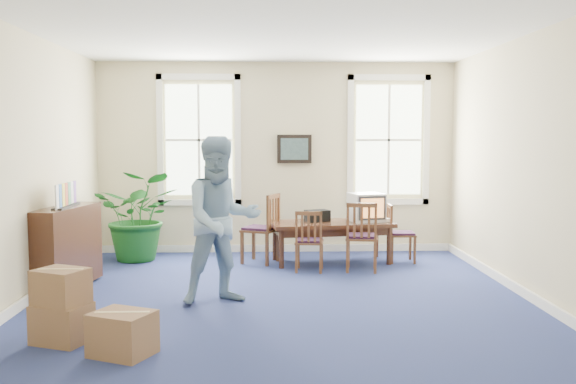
{
  "coord_description": "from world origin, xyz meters",
  "views": [
    {
      "loc": [
        -0.19,
        -7.59,
        1.97
      ],
      "look_at": [
        0.1,
        0.6,
        1.25
      ],
      "focal_mm": 40.0,
      "sensor_mm": 36.0,
      "label": 1
    }
  ],
  "objects_px": {
    "crt_tv": "(366,207)",
    "cardboard_boxes": "(84,301)",
    "chair_near_left": "(309,241)",
    "man": "(222,220)",
    "conference_table": "(331,242)",
    "credenza": "(66,249)",
    "potted_plant": "(140,216)"
  },
  "relations": [
    {
      "from": "crt_tv",
      "to": "cardboard_boxes",
      "type": "relative_size",
      "value": 0.4
    },
    {
      "from": "chair_near_left",
      "to": "man",
      "type": "xyz_separation_m",
      "value": [
        -1.15,
        -1.73,
        0.53
      ]
    },
    {
      "from": "conference_table",
      "to": "credenza",
      "type": "distance_m",
      "value": 3.94
    },
    {
      "from": "crt_tv",
      "to": "chair_near_left",
      "type": "height_order",
      "value": "crt_tv"
    },
    {
      "from": "conference_table",
      "to": "man",
      "type": "distance_m",
      "value": 2.9
    },
    {
      "from": "credenza",
      "to": "potted_plant",
      "type": "bearing_deg",
      "value": 83.58
    },
    {
      "from": "crt_tv",
      "to": "chair_near_left",
      "type": "distance_m",
      "value": 1.23
    },
    {
      "from": "conference_table",
      "to": "crt_tv",
      "type": "xyz_separation_m",
      "value": [
        0.55,
        0.04,
        0.54
      ]
    },
    {
      "from": "chair_near_left",
      "to": "man",
      "type": "distance_m",
      "value": 2.15
    },
    {
      "from": "man",
      "to": "credenza",
      "type": "relative_size",
      "value": 1.5
    },
    {
      "from": "crt_tv",
      "to": "cardboard_boxes",
      "type": "height_order",
      "value": "crt_tv"
    },
    {
      "from": "crt_tv",
      "to": "man",
      "type": "distance_m",
      "value": 3.2
    },
    {
      "from": "conference_table",
      "to": "potted_plant",
      "type": "bearing_deg",
      "value": 166.97
    },
    {
      "from": "crt_tv",
      "to": "potted_plant",
      "type": "relative_size",
      "value": 0.37
    },
    {
      "from": "conference_table",
      "to": "cardboard_boxes",
      "type": "distance_m",
      "value": 4.63
    },
    {
      "from": "man",
      "to": "cardboard_boxes",
      "type": "bearing_deg",
      "value": -152.76
    },
    {
      "from": "crt_tv",
      "to": "potted_plant",
      "type": "bearing_deg",
      "value": 162.06
    },
    {
      "from": "man",
      "to": "potted_plant",
      "type": "relative_size",
      "value": 1.38
    },
    {
      "from": "crt_tv",
      "to": "man",
      "type": "relative_size",
      "value": 0.27
    },
    {
      "from": "conference_table",
      "to": "man",
      "type": "height_order",
      "value": "man"
    },
    {
      "from": "crt_tv",
      "to": "cardboard_boxes",
      "type": "xyz_separation_m",
      "value": [
        -3.33,
        -3.75,
        -0.48
      ]
    },
    {
      "from": "conference_table",
      "to": "credenza",
      "type": "xyz_separation_m",
      "value": [
        -3.58,
        -1.63,
        0.2
      ]
    },
    {
      "from": "crt_tv",
      "to": "potted_plant",
      "type": "distance_m",
      "value": 3.58
    },
    {
      "from": "crt_tv",
      "to": "man",
      "type": "bearing_deg",
      "value": -144.95
    },
    {
      "from": "chair_near_left",
      "to": "cardboard_boxes",
      "type": "bearing_deg",
      "value": 59.79
    },
    {
      "from": "chair_near_left",
      "to": "potted_plant",
      "type": "bearing_deg",
      "value": -11.55
    },
    {
      "from": "conference_table",
      "to": "crt_tv",
      "type": "bearing_deg",
      "value": -3.26
    },
    {
      "from": "crt_tv",
      "to": "credenza",
      "type": "xyz_separation_m",
      "value": [
        -4.13,
        -1.67,
        -0.34
      ]
    },
    {
      "from": "man",
      "to": "credenza",
      "type": "distance_m",
      "value": 2.22
    },
    {
      "from": "potted_plant",
      "to": "cardboard_boxes",
      "type": "relative_size",
      "value": 1.09
    },
    {
      "from": "chair_near_left",
      "to": "cardboard_boxes",
      "type": "distance_m",
      "value": 3.9
    },
    {
      "from": "chair_near_left",
      "to": "credenza",
      "type": "relative_size",
      "value": 0.68
    }
  ]
}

